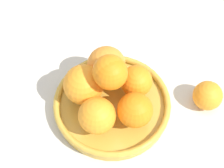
# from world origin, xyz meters

# --- Properties ---
(ground_plane) EXTENTS (4.00, 4.00, 0.00)m
(ground_plane) POSITION_xyz_m (0.00, 0.00, 0.00)
(ground_plane) COLOR beige
(fruit_bowl) EXTENTS (0.25, 0.25, 0.03)m
(fruit_bowl) POSITION_xyz_m (0.00, 0.00, 0.02)
(fruit_bowl) COLOR gold
(fruit_bowl) RESTS_ON ground_plane
(orange_pile) EXTENTS (0.20, 0.18, 0.13)m
(orange_pile) POSITION_xyz_m (-0.01, -0.00, 0.08)
(orange_pile) COLOR orange
(orange_pile) RESTS_ON fruit_bowl
(stray_orange) EXTENTS (0.06, 0.06, 0.06)m
(stray_orange) POSITION_xyz_m (0.09, 0.19, 0.03)
(stray_orange) COLOR orange
(stray_orange) RESTS_ON ground_plane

